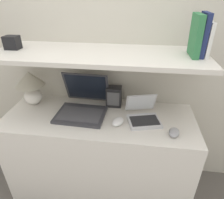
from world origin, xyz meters
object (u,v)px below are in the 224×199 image
Objects in this scene: second_mouse at (174,132)px; shelf_gadget at (12,43)px; router_box at (114,96)px; book_navy at (203,35)px; laptop_large at (83,105)px; computer_mouse at (118,122)px; book_white at (207,40)px; book_green at (196,36)px; table_lamp at (30,84)px; laptop_small at (143,115)px.

second_mouse is 1.19× the size of shelf_gadget.
second_mouse is 0.70× the size of router_box.
book_navy reaches higher than second_mouse.
laptop_large reaches higher than router_box.
book_white is (0.49, 0.14, 0.52)m from computer_mouse.
computer_mouse is 1.33× the size of shelf_gadget.
book_navy is 1.03× the size of book_green.
shelf_gadget is (-0.72, 0.14, 0.47)m from computer_mouse.
laptop_large is at bearing -178.81° from book_white.
table_lamp is 1.24m from book_white.
second_mouse is at bearing -13.75° from table_lamp.
book_green is (0.07, 0.21, 0.54)m from second_mouse.
book_white reaches higher than router_box.
book_white is at bearing 56.69° from second_mouse.
book_green is at bearing 13.45° from laptop_small.
book_green reaches higher than laptop_small.
shelf_gadget is at bearing -123.70° from table_lamp.
book_navy is (0.46, 0.14, 0.55)m from computer_mouse.
book_green is (-0.07, 0.00, 0.02)m from book_white.
laptop_small is 0.18m from computer_mouse.
book_navy is (0.10, 0.21, 0.55)m from second_mouse.
book_green is (0.26, 0.06, 0.52)m from laptop_small.
table_lamp is 1.74× the size of router_box.
router_box is at bearing 103.20° from computer_mouse.
shelf_gadget is (-1.14, 0.00, -0.07)m from book_green.
second_mouse is 0.46× the size of book_green.
router_box reaches higher than computer_mouse.
computer_mouse is 0.73m from book_white.
computer_mouse is 0.73m from book_navy.
table_lamp is 0.43m from laptop_large.
computer_mouse is at bearing -155.19° from laptop_small.
table_lamp is at bearing 166.25° from second_mouse.
book_green is 2.59× the size of shelf_gadget.
book_white is at bearing 1.19° from laptop_large.
computer_mouse is (0.27, -0.12, -0.04)m from laptop_large.
book_green is at bearing -12.30° from router_box.
router_box is (0.21, 0.12, 0.02)m from laptop_large.
book_white is (0.76, 0.02, 0.49)m from laptop_large.
table_lamp is 0.98× the size of laptop_small.
computer_mouse is 1.12× the size of second_mouse.
second_mouse is 0.58m from book_white.
book_navy is 1.18m from shelf_gadget.
router_box reaches higher than second_mouse.
second_mouse is (1.04, -0.25, -0.15)m from table_lamp.
router_box is (-0.06, 0.24, 0.06)m from computer_mouse.
laptop_large is 0.25m from router_box.
book_white is at bearing 0.00° from book_green.
router_box is 0.73m from book_white.
laptop_large is at bearing -178.69° from book_green.
book_green reaches higher than computer_mouse.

